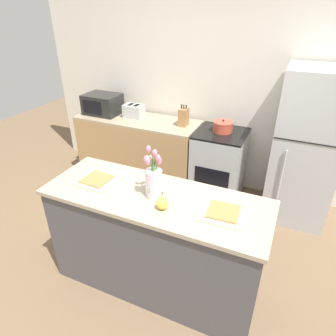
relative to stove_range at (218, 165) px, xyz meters
name	(u,v)px	position (x,y,z in m)	size (l,w,h in m)	color
ground_plane	(157,281)	(-0.10, -1.60, -0.45)	(10.00, 10.00, 0.00)	brown
back_wall	(225,87)	(-0.10, 0.40, 0.90)	(5.20, 0.08, 2.70)	silver
kitchen_island	(156,242)	(-0.10, -1.60, 0.03)	(1.80, 0.66, 0.96)	#4C4C51
back_counter	(139,149)	(-1.16, 0.00, 0.00)	(1.68, 0.60, 0.91)	tan
stove_range	(218,165)	(0.00, 0.00, 0.00)	(0.60, 0.61, 0.91)	#B2B5B7
refrigerator	(306,149)	(0.95, 0.00, 0.41)	(0.68, 0.67, 1.73)	#B7BABC
flower_vase	(153,179)	(-0.11, -1.60, 0.65)	(0.13, 0.16, 0.42)	silver
pear_figurine	(162,202)	(0.02, -1.73, 0.56)	(0.09, 0.09, 0.14)	#E5CC4C
plate_setting_left	(97,180)	(-0.64, -1.60, 0.52)	(0.32, 0.32, 0.02)	beige
plate_setting_right	(223,212)	(0.44, -1.60, 0.52)	(0.32, 0.32, 0.02)	beige
toaster	(134,111)	(-1.23, 0.04, 0.54)	(0.28, 0.18, 0.17)	#B7BABC
cooking_pot	(223,126)	(0.00, 0.03, 0.52)	(0.24, 0.24, 0.15)	#CC4C38
microwave	(103,104)	(-1.70, 0.00, 0.59)	(0.48, 0.37, 0.27)	black
knife_block	(184,117)	(-0.50, 0.03, 0.56)	(0.10, 0.14, 0.27)	#A37547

